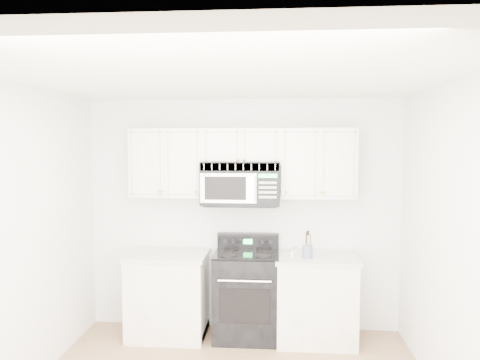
# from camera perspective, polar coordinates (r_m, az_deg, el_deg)

# --- Properties ---
(room) EXTENTS (3.51, 3.51, 2.61)m
(room) POSITION_cam_1_polar(r_m,az_deg,el_deg) (3.60, -1.66, -8.55)
(room) COLOR #90634A
(room) RESTS_ON ground
(base_cabinet_left) EXTENTS (0.86, 0.65, 0.92)m
(base_cabinet_left) POSITION_cam_1_polar(r_m,az_deg,el_deg) (5.34, -8.73, -13.94)
(base_cabinet_left) COLOR white
(base_cabinet_left) RESTS_ON ground
(base_cabinet_right) EXTENTS (0.86, 0.65, 0.92)m
(base_cabinet_right) POSITION_cam_1_polar(r_m,az_deg,el_deg) (5.22, 9.19, -14.37)
(base_cabinet_right) COLOR white
(base_cabinet_right) RESTS_ON ground
(range) EXTENTS (0.69, 0.63, 1.10)m
(range) POSITION_cam_1_polar(r_m,az_deg,el_deg) (5.22, 0.81, -13.66)
(range) COLOR black
(range) RESTS_ON ground
(upper_cabinets) EXTENTS (2.44, 0.37, 0.75)m
(upper_cabinets) POSITION_cam_1_polar(r_m,az_deg,el_deg) (5.09, 0.25, 2.51)
(upper_cabinets) COLOR white
(upper_cabinets) RESTS_ON ground
(microwave) EXTENTS (0.84, 0.47, 0.47)m
(microwave) POSITION_cam_1_polar(r_m,az_deg,el_deg) (5.05, 0.11, -0.35)
(microwave) COLOR black
(microwave) RESTS_ON ground
(utensil_crock) EXTENTS (0.11, 0.11, 0.28)m
(utensil_crock) POSITION_cam_1_polar(r_m,az_deg,el_deg) (4.96, 8.23, -8.55)
(utensil_crock) COLOR slate
(utensil_crock) RESTS_ON base_cabinet_right
(shaker_salt) EXTENTS (0.04, 0.04, 0.10)m
(shaker_salt) POSITION_cam_1_polar(r_m,az_deg,el_deg) (5.04, 6.79, -8.63)
(shaker_salt) COLOR silver
(shaker_salt) RESTS_ON base_cabinet_right
(shaker_pepper) EXTENTS (0.04, 0.04, 0.09)m
(shaker_pepper) POSITION_cam_1_polar(r_m,az_deg,el_deg) (4.97, 6.42, -8.85)
(shaker_pepper) COLOR silver
(shaker_pepper) RESTS_ON base_cabinet_right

